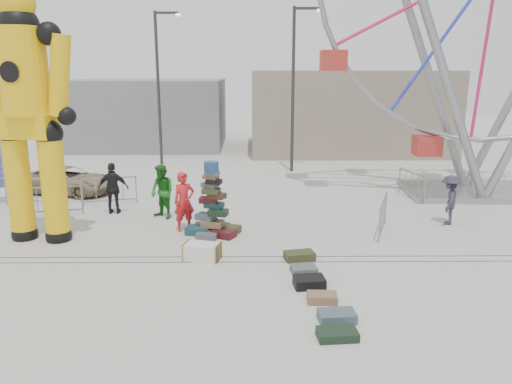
{
  "coord_description": "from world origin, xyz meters",
  "views": [
    {
      "loc": [
        0.93,
        -12.08,
        5.1
      ],
      "look_at": [
        1.07,
        1.79,
        1.67
      ],
      "focal_mm": 35.0,
      "sensor_mm": 36.0,
      "label": 1
    }
  ],
  "objects_px": {
    "barricade_wheel_back": "(411,185)",
    "suitcase_tower": "(213,214)",
    "barricade_dummy_b": "(52,201)",
    "pedestrian_green": "(162,192)",
    "barricade_dummy_c": "(110,191)",
    "barricade_wheel_front": "(383,216)",
    "steamer_trunk": "(202,252)",
    "pedestrian_black": "(113,188)",
    "lamp_post_right": "(295,82)",
    "parked_suv": "(67,180)",
    "crash_test_dummy": "(28,108)",
    "pedestrian_grey": "(449,200)",
    "lamp_post_left": "(160,81)",
    "barricade_dummy_a": "(19,191)",
    "pedestrian_red": "(184,202)"
  },
  "relations": [
    {
      "from": "lamp_post_right",
      "to": "lamp_post_left",
      "type": "relative_size",
      "value": 1.0
    },
    {
      "from": "barricade_wheel_back",
      "to": "parked_suv",
      "type": "xyz_separation_m",
      "value": [
        -14.22,
        0.98,
        0.01
      ]
    },
    {
      "from": "barricade_wheel_back",
      "to": "pedestrian_black",
      "type": "distance_m",
      "value": 11.62
    },
    {
      "from": "suitcase_tower",
      "to": "pedestrian_green",
      "type": "distance_m",
      "value": 2.59
    },
    {
      "from": "suitcase_tower",
      "to": "crash_test_dummy",
      "type": "distance_m",
      "value": 6.23
    },
    {
      "from": "suitcase_tower",
      "to": "pedestrian_green",
      "type": "height_order",
      "value": "suitcase_tower"
    },
    {
      "from": "pedestrian_black",
      "to": "suitcase_tower",
      "type": "bearing_deg",
      "value": 145.34
    },
    {
      "from": "suitcase_tower",
      "to": "pedestrian_black",
      "type": "xyz_separation_m",
      "value": [
        -3.74,
        2.36,
        0.28
      ]
    },
    {
      "from": "barricade_dummy_c",
      "to": "pedestrian_black",
      "type": "distance_m",
      "value": 1.3
    },
    {
      "from": "crash_test_dummy",
      "to": "pedestrian_grey",
      "type": "distance_m",
      "value": 13.55
    },
    {
      "from": "barricade_dummy_b",
      "to": "suitcase_tower",
      "type": "bearing_deg",
      "value": -31.7
    },
    {
      "from": "lamp_post_right",
      "to": "barricade_wheel_back",
      "type": "bearing_deg",
      "value": -52.23
    },
    {
      "from": "parked_suv",
      "to": "crash_test_dummy",
      "type": "bearing_deg",
      "value": -151.86
    },
    {
      "from": "steamer_trunk",
      "to": "pedestrian_green",
      "type": "relative_size",
      "value": 0.51
    },
    {
      "from": "lamp_post_left",
      "to": "pedestrian_red",
      "type": "relative_size",
      "value": 4.16
    },
    {
      "from": "lamp_post_right",
      "to": "parked_suv",
      "type": "height_order",
      "value": "lamp_post_right"
    },
    {
      "from": "lamp_post_left",
      "to": "steamer_trunk",
      "type": "bearing_deg",
      "value": -76.2
    },
    {
      "from": "lamp_post_right",
      "to": "barricade_dummy_b",
      "type": "xyz_separation_m",
      "value": [
        -9.23,
        -7.92,
        -3.93
      ]
    },
    {
      "from": "crash_test_dummy",
      "to": "pedestrian_green",
      "type": "relative_size",
      "value": 4.02
    },
    {
      "from": "barricade_dummy_c",
      "to": "pedestrian_grey",
      "type": "distance_m",
      "value": 12.35
    },
    {
      "from": "suitcase_tower",
      "to": "steamer_trunk",
      "type": "distance_m",
      "value": 2.24
    },
    {
      "from": "pedestrian_red",
      "to": "pedestrian_grey",
      "type": "bearing_deg",
      "value": -23.25
    },
    {
      "from": "barricade_dummy_b",
      "to": "pedestrian_black",
      "type": "distance_m",
      "value": 2.16
    },
    {
      "from": "barricade_wheel_back",
      "to": "pedestrian_black",
      "type": "xyz_separation_m",
      "value": [
        -11.43,
        -2.06,
        0.38
      ]
    },
    {
      "from": "barricade_wheel_back",
      "to": "pedestrian_red",
      "type": "distance_m",
      "value": 9.54
    },
    {
      "from": "barricade_dummy_c",
      "to": "barricade_wheel_back",
      "type": "bearing_deg",
      "value": -11.28
    },
    {
      "from": "lamp_post_left",
      "to": "suitcase_tower",
      "type": "distance_m",
      "value": 13.09
    },
    {
      "from": "lamp_post_right",
      "to": "steamer_trunk",
      "type": "distance_m",
      "value": 13.37
    },
    {
      "from": "barricade_dummy_c",
      "to": "suitcase_tower",
      "type": "bearing_deg",
      "value": -55.43
    },
    {
      "from": "barricade_wheel_back",
      "to": "pedestrian_black",
      "type": "height_order",
      "value": "pedestrian_black"
    },
    {
      "from": "barricade_dummy_b",
      "to": "pedestrian_red",
      "type": "xyz_separation_m",
      "value": [
        4.91,
        -1.69,
        0.41
      ]
    },
    {
      "from": "barricade_dummy_a",
      "to": "barricade_wheel_front",
      "type": "bearing_deg",
      "value": -12.28
    },
    {
      "from": "crash_test_dummy",
      "to": "barricade_dummy_c",
      "type": "bearing_deg",
      "value": 85.05
    },
    {
      "from": "barricade_wheel_back",
      "to": "suitcase_tower",
      "type": "bearing_deg",
      "value": -72.06
    },
    {
      "from": "steamer_trunk",
      "to": "barricade_wheel_front",
      "type": "relative_size",
      "value": 0.49
    },
    {
      "from": "barricade_dummy_c",
      "to": "pedestrian_grey",
      "type": "bearing_deg",
      "value": -27.5
    },
    {
      "from": "barricade_dummy_a",
      "to": "pedestrian_grey",
      "type": "relative_size",
      "value": 1.19
    },
    {
      "from": "steamer_trunk",
      "to": "parked_suv",
      "type": "height_order",
      "value": "parked_suv"
    },
    {
      "from": "pedestrian_green",
      "to": "pedestrian_red",
      "type": "bearing_deg",
      "value": -15.86
    },
    {
      "from": "pedestrian_black",
      "to": "parked_suv",
      "type": "height_order",
      "value": "pedestrian_black"
    },
    {
      "from": "barricade_dummy_b",
      "to": "barricade_wheel_back",
      "type": "height_order",
      "value": "same"
    },
    {
      "from": "pedestrian_green",
      "to": "pedestrian_black",
      "type": "height_order",
      "value": "pedestrian_green"
    },
    {
      "from": "barricade_dummy_c",
      "to": "barricade_wheel_front",
      "type": "xyz_separation_m",
      "value": [
        9.62,
        -3.46,
        0.0
      ]
    },
    {
      "from": "pedestrian_green",
      "to": "pedestrian_grey",
      "type": "bearing_deg",
      "value": 35.4
    },
    {
      "from": "suitcase_tower",
      "to": "pedestrian_grey",
      "type": "distance_m",
      "value": 7.92
    },
    {
      "from": "lamp_post_right",
      "to": "lamp_post_left",
      "type": "xyz_separation_m",
      "value": [
        -7.0,
        2.0,
        0.0
      ]
    },
    {
      "from": "crash_test_dummy",
      "to": "parked_suv",
      "type": "height_order",
      "value": "crash_test_dummy"
    },
    {
      "from": "suitcase_tower",
      "to": "barricade_wheel_front",
      "type": "bearing_deg",
      "value": 20.1
    },
    {
      "from": "barricade_wheel_front",
      "to": "barricade_wheel_back",
      "type": "distance_m",
      "value": 4.94
    },
    {
      "from": "barricade_dummy_a",
      "to": "parked_suv",
      "type": "height_order",
      "value": "parked_suv"
    }
  ]
}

